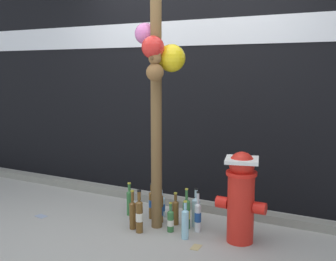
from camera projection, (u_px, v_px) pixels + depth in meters
ground_plane at (127, 236)px, 3.55m from camera, size 14.00×14.00×0.00m
building_wall at (191, 22)px, 4.43m from camera, size 10.00×0.21×3.92m
curb_strip at (174, 202)px, 4.35m from camera, size 8.00×0.12×0.08m
memorial_post at (158, 39)px, 3.49m from camera, size 0.49×0.36×2.84m
fire_hydrant at (241, 195)px, 3.38m from camera, size 0.43×0.33×0.78m
bottle_0 at (186, 213)px, 3.70m from camera, size 0.07×0.07×0.38m
bottle_1 at (130, 201)px, 4.05m from camera, size 0.06×0.06×0.33m
bottle_2 at (152, 204)px, 3.95m from camera, size 0.06×0.06×0.35m
bottle_3 at (160, 208)px, 3.86m from camera, size 0.06×0.06×0.34m
bottle_4 at (139, 215)px, 3.61m from camera, size 0.06×0.06×0.39m
bottle_5 at (171, 220)px, 3.64m from camera, size 0.06×0.06×0.27m
bottle_6 at (133, 214)px, 3.69m from camera, size 0.06×0.06×0.36m
bottle_7 at (175, 211)px, 3.80m from camera, size 0.06×0.06×0.31m
bottle_8 at (198, 216)px, 3.63m from camera, size 0.06×0.06×0.37m
bottle_9 at (196, 211)px, 3.76m from camera, size 0.08×0.08×0.36m
bottle_10 at (185, 223)px, 3.48m from camera, size 0.06×0.06×0.34m
bottle_11 at (161, 205)px, 4.02m from camera, size 0.08×0.08×0.29m
litter_0 at (41, 216)px, 4.03m from camera, size 0.13×0.09×0.01m
litter_1 at (196, 247)px, 3.32m from camera, size 0.08×0.12×0.01m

